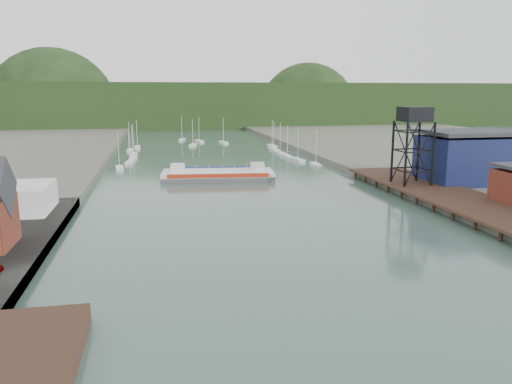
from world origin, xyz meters
name	(u,v)px	position (x,y,z in m)	size (l,w,h in m)	color
ground	(368,342)	(0.00, 0.00, 0.00)	(600.00, 600.00, 0.00)	#2F4A41
west_stage	(7,369)	(-29.00, 0.00, 0.90)	(10.00, 18.00, 1.80)	black
east_pier	(455,197)	(37.00, 45.00, 1.90)	(14.00, 70.00, 2.45)	black
lift_tower	(414,119)	(35.00, 58.00, 15.65)	(6.50, 6.50, 16.00)	black
blue_shed	(470,157)	(50.00, 60.00, 7.06)	(20.50, 14.50, 11.30)	#0D153B
marina_sailboats	(207,151)	(0.08, 138.46, 0.35)	(57.71, 92.65, 0.90)	silver
distant_hills	(175,108)	(-3.98, 301.35, 10.38)	(500.00, 120.00, 80.00)	black
chain_ferry	(218,175)	(-2.70, 83.65, 1.12)	(28.13, 13.63, 3.91)	#4E4E51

